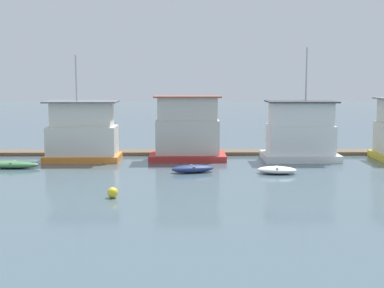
# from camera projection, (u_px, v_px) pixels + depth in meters

# --- Properties ---
(ground_plane) EXTENTS (200.00, 200.00, 0.00)m
(ground_plane) POSITION_uv_depth(u_px,v_px,m) (192.00, 159.00, 43.83)
(ground_plane) COLOR #475B66
(dock_walkway) EXTENTS (51.00, 2.02, 0.30)m
(dock_walkway) POSITION_uv_depth(u_px,v_px,m) (192.00, 152.00, 46.70)
(dock_walkway) COLOR brown
(dock_walkway) RESTS_ON ground_plane
(houseboat_orange) EXTENTS (5.97, 3.41, 8.43)m
(houseboat_orange) POSITION_uv_depth(u_px,v_px,m) (83.00, 134.00, 42.95)
(houseboat_orange) COLOR orange
(houseboat_orange) RESTS_ON ground_plane
(houseboat_red) EXTENTS (6.19, 3.72, 5.21)m
(houseboat_red) POSITION_uv_depth(u_px,v_px,m) (187.00, 131.00, 43.48)
(houseboat_red) COLOR red
(houseboat_red) RESTS_ON ground_plane
(houseboat_white) EXTENTS (6.01, 3.90, 9.05)m
(houseboat_white) POSITION_uv_depth(u_px,v_px,m) (300.00, 133.00, 43.23)
(houseboat_white) COLOR white
(houseboat_white) RESTS_ON ground_plane
(dinghy_green) EXTENTS (4.06, 1.31, 0.53)m
(dinghy_green) POSITION_uv_depth(u_px,v_px,m) (13.00, 165.00, 39.66)
(dinghy_green) COLOR #47844C
(dinghy_green) RESTS_ON ground_plane
(dinghy_navy) EXTENTS (3.21, 1.76, 0.55)m
(dinghy_navy) POSITION_uv_depth(u_px,v_px,m) (193.00, 169.00, 37.83)
(dinghy_navy) COLOR navy
(dinghy_navy) RESTS_ON ground_plane
(dinghy_white) EXTENTS (2.91, 1.79, 0.51)m
(dinghy_white) POSITION_uv_depth(u_px,v_px,m) (277.00, 170.00, 37.44)
(dinghy_white) COLOR white
(dinghy_white) RESTS_ON ground_plane
(mooring_post_near_left) EXTENTS (0.25, 0.25, 2.15)m
(mooring_post_near_left) POSITION_uv_depth(u_px,v_px,m) (307.00, 144.00, 45.45)
(mooring_post_near_left) COLOR brown
(mooring_post_near_left) RESTS_ON ground_plane
(buoy_yellow) EXTENTS (0.61, 0.61, 0.61)m
(buoy_yellow) POSITION_uv_depth(u_px,v_px,m) (113.00, 193.00, 30.01)
(buoy_yellow) COLOR yellow
(buoy_yellow) RESTS_ON ground_plane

